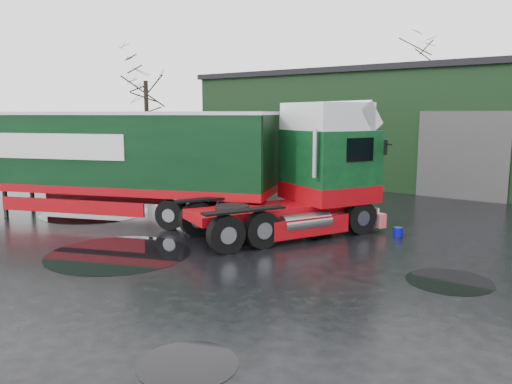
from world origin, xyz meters
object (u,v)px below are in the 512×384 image
(hero_tractor, at_px, (279,169))
(wash_bucket, at_px, (398,232))
(warehouse, at_px, (493,127))
(trailer_left, at_px, (103,165))
(tree_back_a, at_px, (414,102))
(tree_left, at_px, (146,108))

(hero_tractor, distance_m, wash_bucket, 4.31)
(warehouse, distance_m, hero_tractor, 16.94)
(trailer_left, height_order, wash_bucket, trailer_left)
(wash_bucket, height_order, tree_back_a, tree_back_a)
(warehouse, height_order, hero_tractor, warehouse)
(warehouse, distance_m, wash_bucket, 14.88)
(wash_bucket, xyz_separation_m, tree_back_a, (-8.36, 24.56, 4.60))
(trailer_left, xyz_separation_m, wash_bucket, (9.86, 3.85, -1.85))
(hero_tractor, xyz_separation_m, wash_bucket, (3.17, 2.11, -2.00))
(warehouse, height_order, trailer_left, warehouse)
(tree_back_a, bearing_deg, wash_bucket, -71.21)
(warehouse, xyz_separation_m, hero_tractor, (-2.82, -16.68, -1.01))
(trailer_left, relative_size, tree_back_a, 1.36)
(wash_bucket, relative_size, tree_left, 0.04)
(trailer_left, bearing_deg, tree_left, 20.36)
(tree_left, bearing_deg, warehouse, 22.83)
(hero_tractor, bearing_deg, tree_back_a, 125.86)
(wash_bucket, height_order, tree_left, tree_left)
(tree_back_a, bearing_deg, tree_left, -121.43)
(wash_bucket, bearing_deg, hero_tractor, -146.34)
(hero_tractor, relative_size, trailer_left, 0.54)
(hero_tractor, distance_m, trailer_left, 6.91)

